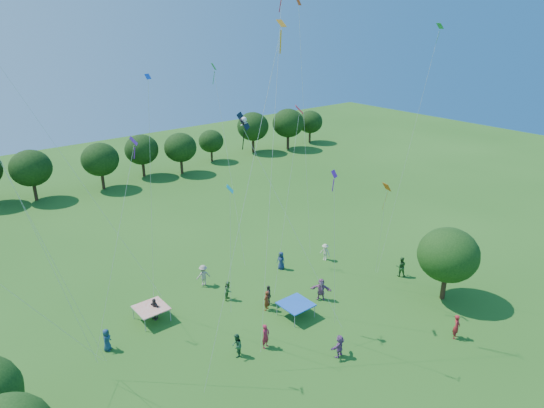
# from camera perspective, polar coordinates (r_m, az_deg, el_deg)

# --- Properties ---
(near_tree_east) EXTENTS (4.68, 4.68, 6.00)m
(near_tree_east) POSITION_cam_1_polar(r_m,az_deg,el_deg) (39.87, 20.02, -5.65)
(near_tree_east) COLOR #422B19
(near_tree_east) RESTS_ON ground
(treeline) EXTENTS (88.01, 8.77, 6.77)m
(treeline) POSITION_cam_1_polar(r_m,az_deg,el_deg) (65.43, -24.90, 4.25)
(treeline) COLOR #422B19
(treeline) RESTS_ON ground
(tent_red_stripe) EXTENTS (2.20, 2.20, 1.10)m
(tent_red_stripe) POSITION_cam_1_polar(r_m,az_deg,el_deg) (37.46, -14.04, -11.77)
(tent_red_stripe) COLOR #D64619
(tent_red_stripe) RESTS_ON ground
(tent_blue) EXTENTS (2.20, 2.20, 1.10)m
(tent_blue) POSITION_cam_1_polar(r_m,az_deg,el_deg) (36.84, 2.82, -11.69)
(tent_blue) COLOR blue
(tent_blue) RESTS_ON ground
(crowd_person_0) EXTENTS (0.63, 0.90, 1.64)m
(crowd_person_0) POSITION_cam_1_polar(r_m,az_deg,el_deg) (43.20, 1.07, -6.66)
(crowd_person_0) COLOR navy
(crowd_person_0) RESTS_ON ground
(crowd_person_1) EXTENTS (0.79, 0.65, 1.82)m
(crowd_person_1) POSITION_cam_1_polar(r_m,az_deg,el_deg) (37.00, 20.89, -13.33)
(crowd_person_1) COLOR maroon
(crowd_person_1) RESTS_ON ground
(crowd_person_2) EXTENTS (0.87, 0.84, 1.59)m
(crowd_person_2) POSITION_cam_1_polar(r_m,az_deg,el_deg) (39.05, -5.17, -10.09)
(crowd_person_2) COLOR #33642A
(crowd_person_2) RESTS_ON ground
(crowd_person_3) EXTENTS (0.65, 1.13, 1.62)m
(crowd_person_3) POSITION_cam_1_polar(r_m,az_deg,el_deg) (44.94, 6.26, -5.64)
(crowd_person_3) COLOR beige
(crowd_person_3) RESTS_ON ground
(crowd_person_4) EXTENTS (0.71, 1.10, 1.72)m
(crowd_person_4) POSITION_cam_1_polar(r_m,az_deg,el_deg) (37.63, -13.64, -11.89)
(crowd_person_4) COLOR #453937
(crowd_person_4) RESTS_ON ground
(crowd_person_5) EXTENTS (1.53, 1.72, 1.82)m
(crowd_person_5) POSITION_cam_1_polar(r_m,az_deg,el_deg) (39.02, 5.78, -9.95)
(crowd_person_5) COLOR #8F537C
(crowd_person_5) RESTS_ON ground
(crowd_person_6) EXTENTS (0.86, 0.87, 1.60)m
(crowd_person_6) POSITION_cam_1_polar(r_m,az_deg,el_deg) (35.49, -18.87, -14.87)
(crowd_person_6) COLOR navy
(crowd_person_6) RESTS_ON ground
(crowd_person_7) EXTENTS (0.71, 0.60, 1.62)m
(crowd_person_7) POSITION_cam_1_polar(r_m,az_deg,el_deg) (37.62, -0.66, -11.30)
(crowd_person_7) COLOR maroon
(crowd_person_7) RESTS_ON ground
(crowd_person_8) EXTENTS (0.88, 0.91, 1.67)m
(crowd_person_8) POSITION_cam_1_polar(r_m,az_deg,el_deg) (33.25, -4.17, -16.27)
(crowd_person_8) COLOR #214D2E
(crowd_person_8) RESTS_ON ground
(crowd_person_9) EXTENTS (1.30, 0.80, 1.85)m
(crowd_person_9) POSITION_cam_1_polar(r_m,az_deg,el_deg) (41.11, -8.08, -8.30)
(crowd_person_9) COLOR #A59384
(crowd_person_9) RESTS_ON ground
(crowd_person_10) EXTENTS (0.87, 1.07, 1.66)m
(crowd_person_10) POSITION_cam_1_polar(r_m,az_deg,el_deg) (38.26, -0.43, -10.65)
(crowd_person_10) COLOR #423A35
(crowd_person_10) RESTS_ON ground
(crowd_person_11) EXTENTS (1.58, 0.83, 1.61)m
(crowd_person_11) POSITION_cam_1_polar(r_m,az_deg,el_deg) (33.48, 7.92, -16.21)
(crowd_person_11) COLOR #814E86
(crowd_person_11) RESTS_ON ground
(crowd_person_13) EXTENTS (0.75, 0.59, 1.78)m
(crowd_person_13) POSITION_cam_1_polar(r_m,az_deg,el_deg) (33.88, -0.75, -15.28)
(crowd_person_13) COLOR maroon
(crowd_person_13) RESTS_ON ground
(crowd_person_14) EXTENTS (0.97, 0.96, 1.80)m
(crowd_person_14) POSITION_cam_1_polar(r_m,az_deg,el_deg) (43.49, 14.92, -7.14)
(crowd_person_14) COLOR #285223
(crowd_person_14) RESTS_ON ground
(pirate_kite) EXTENTS (3.70, 7.35, 13.99)m
(pirate_kite) POSITION_cam_1_polar(r_m,az_deg,el_deg) (31.39, -3.05, 9.13)
(pirate_kite) COLOR black
(red_high_kite) EXTENTS (5.24, 4.17, 23.67)m
(red_high_kite) POSITION_cam_1_polar(r_m,az_deg,el_deg) (29.96, 0.89, 19.19)
(red_high_kite) COLOR red
(small_kite_0) EXTENTS (7.47, 5.73, 18.12)m
(small_kite_0) POSITION_cam_1_polar(r_m,az_deg,el_deg) (35.38, -24.28, 6.51)
(small_kite_0) COLOR #F6610E
(small_kite_1) EXTENTS (2.36, 2.27, 8.72)m
(small_kite_1) POSITION_cam_1_polar(r_m,az_deg,el_deg) (35.93, 13.17, 0.56)
(small_kite_1) COLOR #E0420B
(small_kite_3) EXTENTS (0.99, 2.93, 19.33)m
(small_kite_3) POSITION_cam_1_polar(r_m,az_deg,el_deg) (36.08, 17.03, 11.12)
(small_kite_3) COLOR #18853A
(small_kite_4) EXTENTS (0.78, 3.85, 16.68)m
(small_kite_4) POSITION_cam_1_polar(r_m,az_deg,el_deg) (31.80, -14.13, 4.06)
(small_kite_4) COLOR blue
(small_kite_5) EXTENTS (3.91, 1.13, 13.62)m
(small_kite_5) POSITION_cam_1_polar(r_m,az_deg,el_deg) (28.34, -16.82, 1.79)
(small_kite_5) COLOR #711997
(small_kite_7) EXTENTS (0.92, 1.61, 10.05)m
(small_kite_7) POSITION_cam_1_polar(r_m,az_deg,el_deg) (30.70, -4.95, -0.91)
(small_kite_7) COLOR #0CAFB4
(small_kite_8) EXTENTS (1.65, 1.51, 14.30)m
(small_kite_8) POSITION_cam_1_polar(r_m,az_deg,el_deg) (32.74, 2.71, 7.25)
(small_kite_8) COLOR red
(small_kite_9) EXTENTS (1.36, 1.19, 20.92)m
(small_kite_9) POSITION_cam_1_polar(r_m,az_deg,el_deg) (38.76, 3.59, 13.99)
(small_kite_9) COLOR red
(small_kite_10) EXTENTS (4.04, 2.27, 19.62)m
(small_kite_10) POSITION_cam_1_polar(r_m,az_deg,el_deg) (22.92, -2.06, 5.94)
(small_kite_10) COLOR orange
(small_kite_11) EXTENTS (1.28, 5.58, 16.16)m
(small_kite_11) POSITION_cam_1_polar(r_m,az_deg,el_deg) (41.06, -6.19, 11.41)
(small_kite_11) COLOR #178021
(small_kite_13) EXTENTS (1.87, 0.99, 11.51)m
(small_kite_13) POSITION_cam_1_polar(r_m,az_deg,el_deg) (29.21, 7.33, -0.86)
(small_kite_13) COLOR purple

